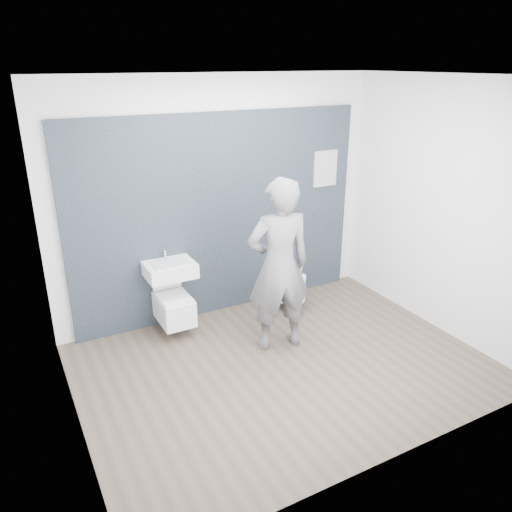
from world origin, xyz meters
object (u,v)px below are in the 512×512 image
washbasin (170,269)px  toilet_square (174,307)px  visitor (279,266)px  toilet_rounded (287,284)px

washbasin → toilet_square: (0.00, -0.05, -0.44)m
washbasin → visitor: size_ratio=0.29×
washbasin → toilet_square: bearing=-90.0°
toilet_square → washbasin: bearing=90.0°
washbasin → toilet_square: size_ratio=0.78×
toilet_square → toilet_rounded: (1.47, -0.05, -0.02)m
toilet_square → toilet_rounded: bearing=-1.8°
toilet_rounded → visitor: bearing=-127.3°
washbasin → toilet_square: 0.45m
toilet_rounded → visitor: visitor is taller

